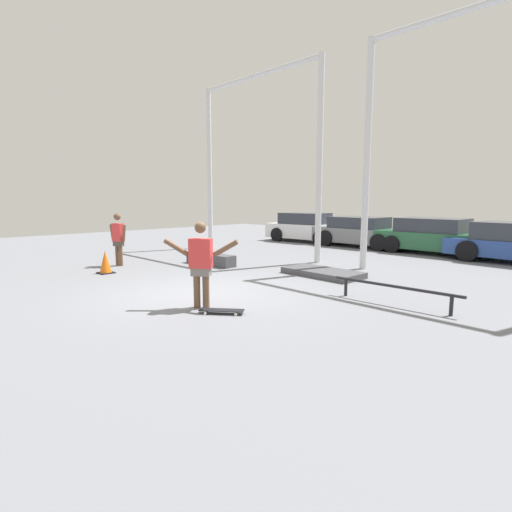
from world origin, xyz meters
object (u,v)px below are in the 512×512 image
(skateboarder, at_px, (201,261))
(parked_car_green, at_px, (435,236))
(grind_rail, at_px, (394,289))
(parked_car_white, at_px, (307,228))
(bystander, at_px, (118,237))
(traffic_cone, at_px, (105,262))
(skateboard, at_px, (222,310))
(manual_pad, at_px, (323,273))
(grind_box, at_px, (211,259))
(parked_car_grey, at_px, (361,232))

(skateboarder, relative_size, parked_car_green, 0.38)
(grind_rail, xyz_separation_m, parked_car_white, (-8.75, 8.22, 0.36))
(parked_car_white, bearing_deg, bystander, -92.32)
(grind_rail, bearing_deg, bystander, -168.06)
(grind_rail, distance_m, traffic_cone, 7.88)
(skateboard, height_order, traffic_cone, traffic_cone)
(grind_rail, xyz_separation_m, traffic_cone, (-7.42, -2.65, -0.01))
(manual_pad, bearing_deg, skateboarder, -85.95)
(parked_car_white, height_order, bystander, bystander)
(parked_car_white, relative_size, parked_car_green, 0.94)
(skateboard, distance_m, grind_box, 5.63)
(parked_car_grey, height_order, bystander, bystander)
(parked_car_white, height_order, parked_car_grey, parked_car_white)
(grind_rail, height_order, parked_car_white, parked_car_white)
(skateboarder, distance_m, bystander, 5.95)
(skateboard, bearing_deg, grind_box, 105.52)
(bystander, bearing_deg, traffic_cone, 120.96)
(grind_box, bearing_deg, manual_pad, 16.62)
(skateboard, xyz_separation_m, parked_car_green, (-0.57, 11.20, 0.61))
(grind_rail, relative_size, parked_car_grey, 0.64)
(skateboarder, xyz_separation_m, manual_pad, (-0.31, 4.39, -0.85))
(parked_car_grey, bearing_deg, bystander, -104.65)
(parked_car_white, bearing_deg, skateboard, -62.82)
(grind_rail, bearing_deg, skateboard, -123.98)
(parked_car_grey, bearing_deg, manual_pad, -66.84)
(grind_rail, bearing_deg, parked_car_green, 106.78)
(skateboarder, relative_size, grind_rail, 0.63)
(grind_box, xyz_separation_m, traffic_cone, (-0.92, -3.08, 0.14))
(grind_rail, bearing_deg, manual_pad, 152.11)
(manual_pad, bearing_deg, traffic_cone, -137.62)
(skateboarder, distance_m, parked_car_green, 11.21)
(skateboarder, bearing_deg, bystander, 133.08)
(manual_pad, height_order, grind_rail, grind_rail)
(grind_box, height_order, parked_car_white, parked_car_white)
(skateboarder, xyz_separation_m, parked_car_grey, (-3.19, 11.17, -0.28))
(manual_pad, distance_m, parked_car_white, 8.95)
(manual_pad, height_order, parked_car_green, parked_car_green)
(grind_rail, bearing_deg, skateboarder, -131.44)
(grind_box, height_order, parked_car_green, parked_car_green)
(parked_car_grey, bearing_deg, skateboard, -71.08)
(parked_car_green, bearing_deg, parked_car_grey, -179.99)
(skateboard, bearing_deg, skateboarder, 141.89)
(skateboard, xyz_separation_m, grind_rail, (1.94, 2.88, 0.26))
(parked_car_green, distance_m, bystander, 11.69)
(skateboarder, height_order, skateboard, skateboarder)
(skateboarder, xyz_separation_m, parked_car_white, (-6.20, 11.10, -0.24))
(skateboard, xyz_separation_m, parked_car_white, (-6.81, 11.09, 0.62))
(skateboarder, distance_m, manual_pad, 4.49)
(grind_rail, relative_size, traffic_cone, 4.09)
(manual_pad, distance_m, bystander, 6.49)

